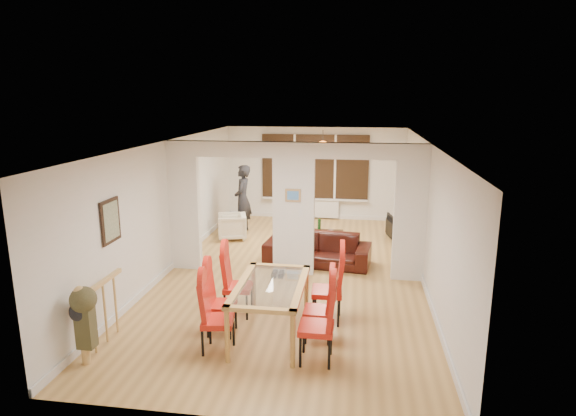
% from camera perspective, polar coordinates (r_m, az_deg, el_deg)
% --- Properties ---
extents(floor, '(5.00, 9.00, 0.01)m').
position_cam_1_polar(floor, '(9.67, 0.65, -7.70)').
color(floor, tan).
rests_on(floor, ground).
extents(room_walls, '(5.00, 9.00, 2.60)m').
position_cam_1_polar(room_walls, '(9.29, 0.67, -0.18)').
color(room_walls, silver).
rests_on(room_walls, floor).
extents(divider_wall, '(5.00, 0.18, 2.60)m').
position_cam_1_polar(divider_wall, '(9.29, 0.67, -0.18)').
color(divider_wall, white).
rests_on(divider_wall, floor).
extents(bay_window_blinds, '(3.00, 0.08, 1.80)m').
position_cam_1_polar(bay_window_blinds, '(13.59, 3.20, 4.91)').
color(bay_window_blinds, black).
rests_on(bay_window_blinds, room_walls).
extents(radiator, '(1.40, 0.08, 0.50)m').
position_cam_1_polar(radiator, '(13.78, 3.12, -0.06)').
color(radiator, white).
rests_on(radiator, floor).
extents(pendant_light, '(0.36, 0.36, 0.36)m').
position_cam_1_polar(pendant_light, '(12.36, 4.14, 7.11)').
color(pendant_light, orange).
rests_on(pendant_light, room_walls).
extents(stair_newel, '(0.40, 1.20, 1.10)m').
position_cam_1_polar(stair_newel, '(7.31, -21.10, -11.08)').
color(stair_newel, tan).
rests_on(stair_newel, floor).
extents(wall_poster, '(0.04, 0.52, 0.67)m').
position_cam_1_polar(wall_poster, '(7.74, -20.30, -1.45)').
color(wall_poster, gray).
rests_on(wall_poster, room_walls).
extents(pillar_photo, '(0.30, 0.03, 0.25)m').
position_cam_1_polar(pillar_photo, '(9.13, 0.59, 1.51)').
color(pillar_photo, '#4C8CD8').
rests_on(pillar_photo, divider_wall).
extents(dining_table, '(0.97, 1.72, 0.81)m').
position_cam_1_polar(dining_table, '(7.17, -2.05, -11.95)').
color(dining_table, '#B68743').
rests_on(dining_table, floor).
extents(dining_chair_la, '(0.48, 0.48, 1.05)m').
position_cam_1_polar(dining_chair_la, '(6.77, -8.35, -12.50)').
color(dining_chair_la, red).
rests_on(dining_chair_la, floor).
extents(dining_chair_lb, '(0.45, 0.45, 1.04)m').
position_cam_1_polar(dining_chair_lb, '(7.24, -7.91, -10.80)').
color(dining_chair_lb, red).
rests_on(dining_chair_lb, floor).
extents(dining_chair_lc, '(0.47, 0.47, 1.09)m').
position_cam_1_polar(dining_chair_lc, '(7.79, -5.94, -8.77)').
color(dining_chair_lc, red).
rests_on(dining_chair_lc, floor).
extents(dining_chair_ra, '(0.45, 0.45, 1.13)m').
position_cam_1_polar(dining_chair_ra, '(6.47, 3.38, -13.29)').
color(dining_chair_ra, red).
rests_on(dining_chair_ra, floor).
extents(dining_chair_rb, '(0.42, 0.42, 1.02)m').
position_cam_1_polar(dining_chair_rb, '(7.02, 3.60, -11.56)').
color(dining_chair_rb, red).
rests_on(dining_chair_rb, floor).
extents(dining_chair_rc, '(0.48, 0.48, 1.15)m').
position_cam_1_polar(dining_chair_rc, '(7.55, 4.65, -9.19)').
color(dining_chair_rc, red).
rests_on(dining_chair_rc, floor).
extents(sofa, '(2.27, 1.10, 0.64)m').
position_cam_1_polar(sofa, '(10.11, 3.49, -4.87)').
color(sofa, black).
rests_on(sofa, floor).
extents(armchair, '(0.83, 0.84, 0.62)m').
position_cam_1_polar(armchair, '(11.91, -6.65, -2.18)').
color(armchair, '#EEE4C9').
rests_on(armchair, floor).
extents(person, '(0.65, 0.44, 1.75)m').
position_cam_1_polar(person, '(12.33, -5.39, 1.07)').
color(person, black).
rests_on(person, floor).
extents(television, '(1.00, 0.34, 0.57)m').
position_cam_1_polar(television, '(12.01, 11.86, -2.38)').
color(television, black).
rests_on(television, floor).
extents(coffee_table, '(0.88, 0.45, 0.20)m').
position_cam_1_polar(coffee_table, '(11.86, 4.38, -3.26)').
color(coffee_table, '#352112').
rests_on(coffee_table, floor).
extents(bottle, '(0.08, 0.08, 0.30)m').
position_cam_1_polar(bottle, '(11.91, 3.73, -1.91)').
color(bottle, '#143F19').
rests_on(bottle, coffee_table).
extents(bowl, '(0.21, 0.21, 0.05)m').
position_cam_1_polar(bowl, '(11.78, 5.00, -2.73)').
color(bowl, '#352112').
rests_on(bowl, coffee_table).
extents(shoes, '(0.22, 0.24, 0.09)m').
position_cam_1_polar(shoes, '(9.46, -1.21, -7.88)').
color(shoes, black).
rests_on(shoes, floor).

